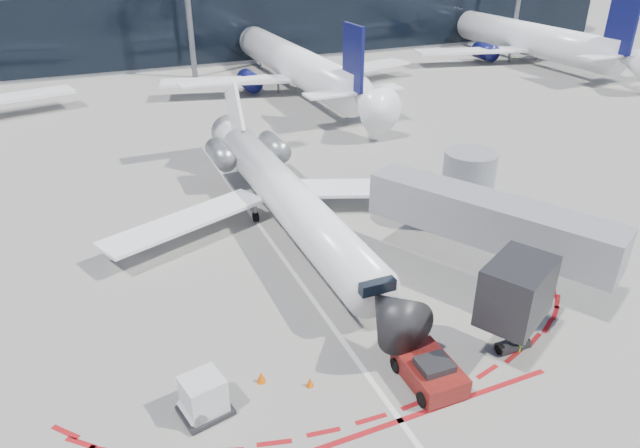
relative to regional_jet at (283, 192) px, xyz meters
name	(u,v)px	position (x,y,z in m)	size (l,w,h in m)	color
ground	(293,273)	(-1.45, -5.42, -2.33)	(260.00, 260.00, 0.00)	slate
apron_centerline	(281,255)	(-1.45, -3.42, -2.32)	(0.25, 40.00, 0.01)	silver
apron_stop_bar	(400,421)	(-1.45, -16.92, -2.32)	(14.00, 0.25, 0.01)	maroon
jet_bridge	(481,215)	(8.34, -8.44, 0.68)	(10.03, 15.20, 4.90)	gray
regional_jet	(283,192)	(0.00, 0.00, 0.00)	(22.57, 27.83, 6.97)	white
pushback_tug	(430,371)	(0.71, -15.53, -1.76)	(2.17, 4.99, 1.29)	#57150C
ramp_worker	(523,334)	(5.57, -15.45, -1.42)	(0.66, 0.43, 1.82)	#B6FF1A
uld_container	(204,397)	(-8.21, -13.61, -1.47)	(2.15, 1.94, 1.74)	black
safety_cone_left	(261,377)	(-5.68, -12.80, -2.06)	(0.38, 0.38, 0.53)	#E15104
safety_cone_right	(310,382)	(-3.92, -13.83, -2.11)	(0.31, 0.31, 0.43)	#E15104
bg_airliner_1	(293,38)	(12.96, 32.08, 3.46)	(35.77, 37.87, 11.57)	white
bg_airliner_2	(524,14)	(48.48, 35.29, 3.80)	(37.89, 40.11, 12.26)	white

